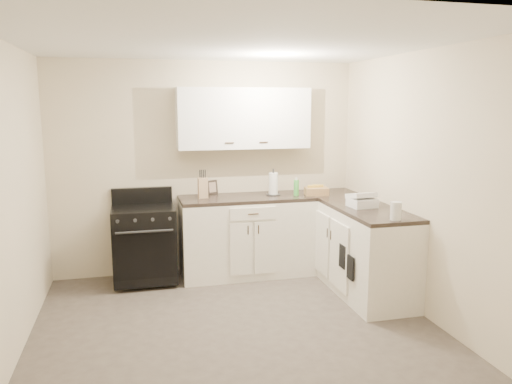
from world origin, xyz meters
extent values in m
plane|color=#473F38|center=(0.00, 0.00, 0.00)|extent=(3.60, 3.60, 0.00)
plane|color=white|center=(0.00, 0.00, 2.50)|extent=(3.60, 3.60, 0.00)
plane|color=beige|center=(0.00, 1.80, 1.25)|extent=(3.60, 0.00, 3.60)
plane|color=beige|center=(1.80, 0.00, 1.25)|extent=(0.00, 3.60, 3.60)
plane|color=beige|center=(-1.80, 0.00, 1.25)|extent=(0.00, 3.60, 3.60)
plane|color=beige|center=(0.00, -1.80, 1.25)|extent=(3.60, 0.00, 3.60)
cube|color=white|center=(0.43, 1.50, 0.45)|extent=(1.55, 0.60, 0.90)
cube|color=white|center=(1.50, 0.85, 0.45)|extent=(0.60, 1.90, 0.90)
cube|color=black|center=(0.43, 1.50, 0.92)|extent=(1.55, 0.60, 0.04)
cube|color=black|center=(1.50, 0.85, 0.92)|extent=(0.60, 1.90, 0.04)
cube|color=white|center=(0.43, 1.65, 1.84)|extent=(1.55, 0.30, 0.70)
cube|color=black|center=(-0.76, 1.48, 0.46)|extent=(0.69, 0.59, 0.83)
cube|color=tan|center=(-0.08, 1.54, 1.06)|extent=(0.11, 0.10, 0.23)
cylinder|color=white|center=(0.75, 1.52, 1.07)|extent=(0.14, 0.14, 0.26)
cylinder|color=green|center=(1.01, 1.42, 1.03)|extent=(0.08, 0.08, 0.19)
cube|color=black|center=(0.06, 1.76, 1.02)|extent=(0.14, 0.09, 0.17)
cube|color=tan|center=(1.25, 1.40, 0.98)|extent=(0.29, 0.22, 0.09)
cube|color=white|center=(1.46, 0.62, 0.99)|extent=(0.28, 0.26, 0.09)
cylinder|color=silver|center=(1.50, 0.00, 1.03)|extent=(0.13, 0.13, 0.17)
cube|color=black|center=(1.18, 0.24, 0.42)|extent=(0.02, 0.14, 0.24)
cube|color=black|center=(1.18, 0.44, 0.48)|extent=(0.02, 0.14, 0.24)
camera|label=1|loc=(-0.86, -4.08, 2.00)|focal=35.00mm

